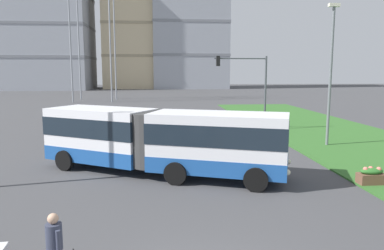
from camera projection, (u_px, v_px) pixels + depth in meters
The scene contains 8 objects.
articulated_bus at pixel (160, 139), 17.27m from camera, with size 11.66×7.27×3.00m.
car_navy_sedan at pixel (95, 123), 29.23m from camera, with size 4.51×2.25×1.58m.
pedestrian_crossing at pixel (54, 245), 8.16m from camera, with size 0.38×0.49×1.74m.
flower_planter_2 at pixel (371, 176), 15.64m from camera, with size 1.10×0.56×0.74m.
traffic_light_far_right at pixel (249, 79), 29.46m from camera, with size 4.26×0.28×6.03m.
streetlight_median at pixel (331, 70), 23.29m from camera, with size 0.70×0.28×8.97m.
apartment_tower_west at pixel (48, 13), 97.01m from camera, with size 21.53×18.32×40.26m.
transmission_pylon at pixel (92, 3), 58.52m from camera, with size 9.00×6.24×28.22m.
Camera 1 is at (-0.91, -7.17, 4.82)m, focal length 34.47 mm.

